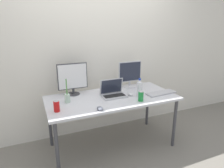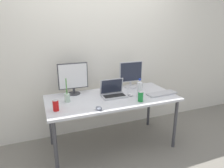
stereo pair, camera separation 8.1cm
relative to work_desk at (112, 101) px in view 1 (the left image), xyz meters
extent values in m
plane|color=gray|center=(0.00, 0.00, -0.68)|extent=(16.00, 16.00, 0.00)
cube|color=silver|center=(0.00, 0.59, 0.62)|extent=(7.00, 0.08, 2.60)
cylinder|color=#424247|center=(-0.79, -0.34, -0.33)|extent=(0.04, 0.04, 0.71)
cylinder|color=#424247|center=(0.79, -0.34, -0.33)|extent=(0.04, 0.04, 0.71)
cylinder|color=#424247|center=(-0.79, 0.34, -0.33)|extent=(0.04, 0.04, 0.71)
cylinder|color=#424247|center=(0.79, 0.34, -0.33)|extent=(0.04, 0.04, 0.71)
cube|color=silver|center=(0.00, 0.00, 0.04)|extent=(1.71, 0.80, 0.03)
cylinder|color=#38383D|center=(-0.45, 0.30, 0.06)|extent=(0.17, 0.17, 0.01)
cylinder|color=#38383D|center=(-0.45, 0.30, 0.11)|extent=(0.03, 0.03, 0.07)
cube|color=#38383D|center=(-0.45, 0.30, 0.32)|extent=(0.40, 0.02, 0.35)
cube|color=white|center=(-0.45, 0.29, 0.32)|extent=(0.38, 0.01, 0.33)
cylinder|color=silver|center=(0.42, 0.30, 0.06)|extent=(0.20, 0.20, 0.01)
cylinder|color=silver|center=(0.42, 0.30, 0.11)|extent=(0.03, 0.03, 0.08)
cube|color=silver|center=(0.42, 0.30, 0.30)|extent=(0.37, 0.02, 0.30)
cube|color=#232838|center=(0.42, 0.29, 0.30)|extent=(0.34, 0.01, 0.28)
cube|color=#B7B7BC|center=(0.03, 0.00, 0.07)|extent=(0.32, 0.21, 0.02)
cube|color=black|center=(0.03, -0.02, 0.08)|extent=(0.28, 0.12, 0.00)
cube|color=#B7B7BC|center=(0.03, 0.09, 0.18)|extent=(0.32, 0.05, 0.21)
cube|color=#232838|center=(0.03, 0.08, 0.18)|extent=(0.29, 0.04, 0.19)
cube|color=#B2B2B7|center=(0.68, -0.15, 0.07)|extent=(0.44, 0.17, 0.02)
ellipsoid|color=slate|center=(-0.29, -0.32, 0.08)|extent=(0.07, 0.10, 0.04)
ellipsoid|color=silver|center=(0.25, -0.04, 0.08)|extent=(0.09, 0.12, 0.04)
cylinder|color=silver|center=(0.34, -0.13, 0.16)|extent=(0.07, 0.07, 0.20)
cone|color=silver|center=(0.34, -0.13, 0.28)|extent=(0.06, 0.06, 0.03)
cylinder|color=#1938B2|center=(0.34, -0.13, 0.30)|extent=(0.03, 0.03, 0.02)
cylinder|color=red|center=(-0.74, -0.18, 0.12)|extent=(0.07, 0.07, 0.12)
cylinder|color=silver|center=(-0.74, -0.18, 0.18)|extent=(0.06, 0.06, 0.00)
cylinder|color=#197F33|center=(0.28, -0.27, 0.12)|extent=(0.07, 0.07, 0.12)
cylinder|color=silver|center=(0.28, -0.27, 0.18)|extent=(0.06, 0.06, 0.00)
cylinder|color=#B2D1B7|center=(-0.58, 0.05, 0.11)|extent=(0.07, 0.07, 0.10)
cylinder|color=#519342|center=(-0.58, 0.05, 0.26)|extent=(0.01, 0.01, 0.20)
camera|label=1|loc=(-0.97, -2.28, 1.00)|focal=32.00mm
camera|label=2|loc=(-0.89, -2.31, 1.00)|focal=32.00mm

